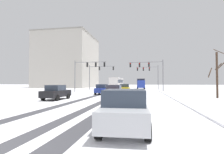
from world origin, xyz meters
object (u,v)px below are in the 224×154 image
at_px(car_blue_second, 102,89).
at_px(box_truck_delivery, 141,83).
at_px(car_yellow_cab_lead, 125,88).
at_px(bus_oncoming, 117,82).
at_px(car_red_third, 114,92).
at_px(traffic_signal_near_left, 87,68).
at_px(car_silver_fifth, 125,110).
at_px(bare_tree_sidewalk_mid, 217,73).
at_px(traffic_signal_far_left, 98,72).
at_px(traffic_signal_far_right, 149,72).
at_px(office_building_far_left_block, 68,62).
at_px(car_black_fourth, 56,92).
at_px(traffic_signal_near_right, 149,68).

distance_m(car_blue_second, box_truck_delivery, 25.56).
height_order(car_yellow_cab_lead, bus_oncoming, bus_oncoming).
height_order(car_red_third, box_truck_delivery, box_truck_delivery).
bearing_deg(traffic_signal_near_left, car_silver_fifth, -68.97).
height_order(car_silver_fifth, bare_tree_sidewalk_mid, bare_tree_sidewalk_mid).
bearing_deg(bus_oncoming, car_red_third, -81.92).
bearing_deg(car_red_third, car_silver_fifth, -78.82).
height_order(car_yellow_cab_lead, box_truck_delivery, box_truck_delivery).
bearing_deg(bare_tree_sidewalk_mid, box_truck_delivery, 108.19).
bearing_deg(traffic_signal_far_left, car_red_third, -70.98).
relative_size(traffic_signal_far_right, bus_oncoming, 0.59).
distance_m(traffic_signal_far_right, office_building_far_left_block, 36.34).
relative_size(traffic_signal_far_right, car_black_fourth, 1.57).
bearing_deg(car_black_fourth, traffic_signal_near_right, 59.99).
relative_size(traffic_signal_near_left, car_red_third, 1.61).
relative_size(car_yellow_cab_lead, car_red_third, 1.01).
xyz_separation_m(car_blue_second, office_building_far_left_block, (-23.09, 38.49, 9.46)).
distance_m(car_red_third, box_truck_delivery, 31.76).
xyz_separation_m(car_yellow_cab_lead, car_black_fourth, (-6.01, -16.00, 0.00)).
xyz_separation_m(traffic_signal_near_right, bare_tree_sidewalk_mid, (7.75, -13.31, -1.82)).
distance_m(traffic_signal_far_right, car_red_third, 28.28).
bearing_deg(traffic_signal_far_right, bus_oncoming, 152.95).
bearing_deg(car_yellow_cab_lead, car_blue_second, -114.80).
bearing_deg(bus_oncoming, car_blue_second, -86.61).
bearing_deg(box_truck_delivery, car_silver_fifth, -89.99).
xyz_separation_m(traffic_signal_far_right, office_building_far_left_block, (-31.25, 17.71, 5.50)).
bearing_deg(car_blue_second, traffic_signal_far_left, 106.68).
height_order(car_silver_fifth, box_truck_delivery, box_truck_delivery).
bearing_deg(car_red_third, bus_oncoming, 98.08).
bearing_deg(car_blue_second, office_building_far_left_block, 120.96).
bearing_deg(car_silver_fifth, bus_oncoming, 99.01).
relative_size(car_blue_second, car_red_third, 1.00).
bearing_deg(traffic_signal_near_right, traffic_signal_near_left, -170.85).
bearing_deg(car_yellow_cab_lead, car_black_fourth, -110.58).
bearing_deg(bare_tree_sidewalk_mid, car_red_third, -168.89).
bearing_deg(car_silver_fifth, car_black_fourth, 128.40).
height_order(traffic_signal_near_right, traffic_signal_far_left, same).
height_order(traffic_signal_near_left, bare_tree_sidewalk_mid, traffic_signal_near_left).
relative_size(bus_oncoming, office_building_far_left_block, 0.50).
bearing_deg(car_yellow_cab_lead, traffic_signal_near_left, 176.63).
bearing_deg(box_truck_delivery, traffic_signal_near_left, -120.61).
bearing_deg(car_silver_fifth, bare_tree_sidewalk_mid, 59.52).
bearing_deg(bus_oncoming, car_yellow_cab_lead, -76.74).
relative_size(car_silver_fifth, office_building_far_left_block, 0.19).
height_order(car_yellow_cab_lead, car_blue_second, same).
xyz_separation_m(car_yellow_cab_lead, bare_tree_sidewalk_mid, (12.41, -10.85, 2.19)).
relative_size(box_truck_delivery, bare_tree_sidewalk_mid, 1.28).
bearing_deg(box_truck_delivery, bus_oncoming, 173.42).
height_order(car_black_fourth, box_truck_delivery, box_truck_delivery).
xyz_separation_m(traffic_signal_far_left, car_blue_second, (5.03, -16.79, -3.86)).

